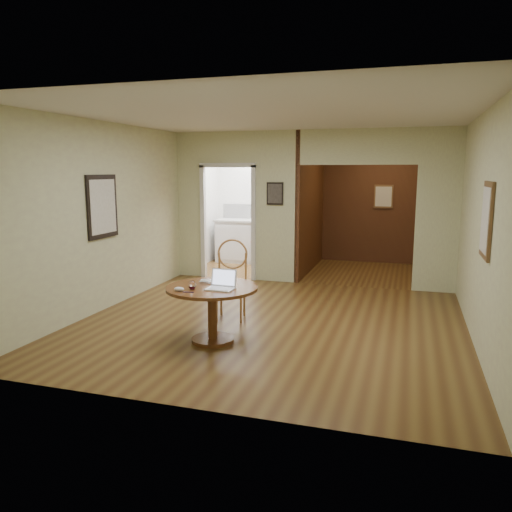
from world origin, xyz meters
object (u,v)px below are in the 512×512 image
(chair, at_px, (231,275))
(open_laptop, at_px, (222,283))
(closed_laptop, at_px, (214,282))
(dining_table, at_px, (212,301))

(chair, bearing_deg, open_laptop, -86.12)
(closed_laptop, bearing_deg, dining_table, -91.33)
(chair, bearing_deg, closed_laptop, -94.60)
(chair, height_order, closed_laptop, chair)
(dining_table, relative_size, chair, 0.99)
(dining_table, distance_m, closed_laptop, 0.25)
(dining_table, xyz_separation_m, closed_laptop, (-0.04, 0.16, 0.19))
(closed_laptop, bearing_deg, chair, 81.79)
(open_laptop, height_order, closed_laptop, open_laptop)
(chair, xyz_separation_m, open_laptop, (0.26, -1.05, 0.13))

